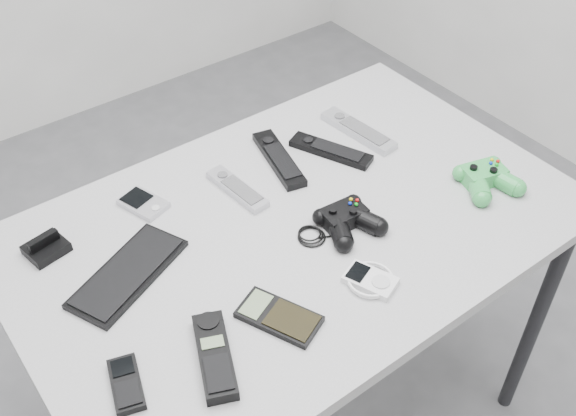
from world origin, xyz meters
TOP-DOWN VIEW (x-y plane):
  - desk at (0.10, -0.08)m, footprint 1.17×0.75m
  - pda_keyboard at (-0.25, -0.00)m, footprint 0.27×0.20m
  - dock_bracket at (-0.35, 0.15)m, footprint 0.09×0.08m
  - pda at (-0.13, 0.16)m, footprint 0.09×0.11m
  - remote_silver_a at (0.06, 0.08)m, footprint 0.06×0.17m
  - remote_black_a at (0.19, 0.11)m, footprint 0.10×0.22m
  - remote_black_b at (0.31, 0.06)m, footprint 0.13×0.20m
  - remote_silver_b at (0.41, 0.08)m, footprint 0.07×0.22m
  - mobile_phone at (-0.37, -0.23)m, footprint 0.08×0.12m
  - cordless_handset at (-0.22, -0.27)m, footprint 0.12×0.18m
  - calculator at (-0.08, -0.26)m, footprint 0.13×0.17m
  - mp3_player at (0.11, -0.30)m, footprint 0.12×0.12m
  - controller_black at (0.18, -0.15)m, footprint 0.23×0.15m
  - controller_green at (0.51, -0.23)m, footprint 0.16×0.17m

SIDE VIEW (x-z plane):
  - desk at x=0.10m, z-range 0.32..1.11m
  - calculator at x=-0.08m, z-range 0.78..0.80m
  - pda_keyboard at x=-0.25m, z-range 0.78..0.80m
  - pda at x=-0.13m, z-range 0.78..0.80m
  - mp3_player at x=0.11m, z-range 0.78..0.80m
  - mobile_phone at x=-0.37m, z-range 0.78..0.80m
  - remote_silver_a at x=0.06m, z-range 0.78..0.80m
  - remote_black_b at x=0.31m, z-range 0.78..0.80m
  - remote_silver_b at x=0.41m, z-range 0.78..0.80m
  - remote_black_a at x=0.19m, z-range 0.78..0.81m
  - cordless_handset at x=-0.22m, z-range 0.78..0.81m
  - dock_bracket at x=-0.35m, z-range 0.78..0.83m
  - controller_black at x=0.18m, z-range 0.78..0.83m
  - controller_green at x=0.51m, z-range 0.78..0.83m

